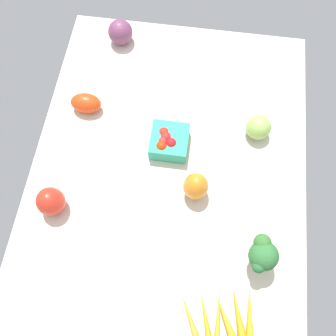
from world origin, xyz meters
The scene contains 9 objects.
tablecloth centered at (0.00, 0.00, 1.00)cm, with size 104.00×76.00×2.00cm, color beige.
red_onion_center centered at (43.30, 21.18, 5.89)cm, with size 7.78×7.78×7.78cm, color #6F3959.
berry_basket centered at (7.62, 0.89, 4.94)cm, with size 10.38×10.38×6.23cm.
roma_tomato centered at (16.66, 26.48, 4.92)cm, with size 8.96×5.85×5.85cm, color red.
carrot_bunch centered at (-37.50, -18.11, 3.35)cm, with size 19.59×19.74×2.93cm.
heirloom_tomato_green centered at (15.13, -23.65, 5.54)cm, with size 7.08×7.08×7.08cm, color #8FB754.
bell_pepper_orange centered at (-5.32, -7.98, 6.85)cm, with size 6.60×6.60×9.70cm, color orange.
broccoli_head centered at (-20.77, -25.24, 9.35)cm, with size 9.06×7.09×11.32cm.
bell_pepper_red centered at (-14.33, 28.35, 6.44)cm, with size 7.30×7.30×8.89cm, color red.
Camera 1 is at (-38.12, -5.25, 96.54)cm, focal length 39.30 mm.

